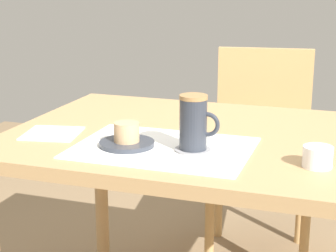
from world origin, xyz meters
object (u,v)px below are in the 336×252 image
dining_table (193,160)px  sugar_bowl (318,157)px  pastry_plate (127,144)px  pastry (127,132)px  wooden_chair (261,145)px  coffee_mug (194,122)px

dining_table → sugar_bowl: 0.42m
pastry_plate → pastry: pastry is taller
dining_table → wooden_chair: 0.73m
sugar_bowl → coffee_mug: bearing=177.3°
pastry_plate → sugar_bowl: size_ratio=2.06×
pastry → sugar_bowl: (0.48, 0.00, -0.02)m
pastry_plate → wooden_chair: bearing=76.8°
sugar_bowl → pastry: bearing=-179.9°
wooden_chair → coffee_mug: coffee_mug is taller
pastry → coffee_mug: 0.18m
coffee_mug → dining_table: bearing=106.4°
pastry_plate → coffee_mug: (0.18, 0.02, 0.07)m
pastry_plate → sugar_bowl: 0.48m
pastry_plate → pastry: size_ratio=2.19×
dining_table → sugar_bowl: sugar_bowl is taller
pastry → coffee_mug: bearing=5.0°
pastry_plate → sugar_bowl: (0.48, 0.00, 0.02)m
pastry → coffee_mug: coffee_mug is taller
pastry → dining_table: bearing=56.2°
pastry_plate → coffee_mug: bearing=5.0°
dining_table → pastry_plate: (-0.13, -0.19, 0.09)m
pastry → pastry_plate: bearing=0.0°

